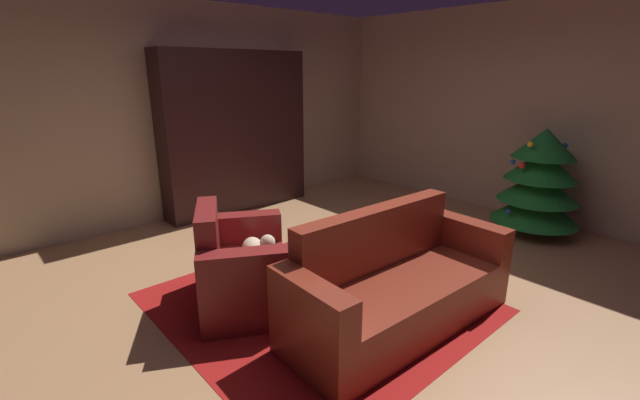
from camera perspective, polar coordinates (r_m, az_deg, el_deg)
name	(u,v)px	position (r m, az deg, el deg)	size (l,w,h in m)	color
ground_plane	(336,284)	(4.07, 2.22, -11.25)	(7.89, 7.89, 0.00)	#B07E54
wall_back	(516,112)	(6.38, 24.86, 10.72)	(5.81, 0.06, 2.78)	tan
wall_left	(188,112)	(6.01, -17.30, 11.21)	(0.06, 6.70, 2.78)	tan
area_rug	(317,302)	(3.79, -0.39, -13.52)	(2.47, 2.36, 0.01)	#A11715
bookshelf_unit	(243,135)	(6.11, -10.26, 8.62)	(0.39, 2.11, 2.18)	black
armchair_red	(241,269)	(3.70, -10.50, -9.15)	(1.25, 1.13, 0.88)	maroon
couch_red	(396,288)	(3.43, 10.18, -11.51)	(0.81, 1.97, 0.90)	maroon
coffee_table	(331,257)	(3.60, 1.46, -7.68)	(0.78, 0.78, 0.46)	black
book_stack_on_table	(332,248)	(3.59, 1.67, -6.48)	(0.21, 0.18, 0.07)	#3C7644
bottle_on_table	(327,252)	(3.34, 1.01, -6.93)	(0.06, 0.06, 0.27)	#562115
decorated_tree	(539,182)	(5.72, 27.33, 2.20)	(1.00, 1.00, 1.29)	brown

